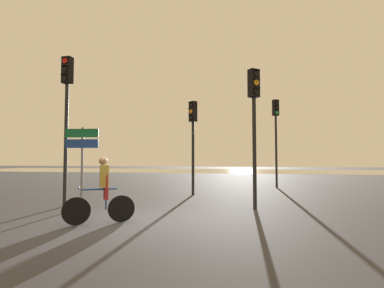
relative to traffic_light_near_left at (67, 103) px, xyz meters
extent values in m
plane|color=#333338|center=(3.17, -1.83, -3.46)|extent=(120.00, 120.00, 0.00)
cube|color=#9E937F|center=(3.17, 32.93, -3.46)|extent=(80.00, 16.00, 0.01)
cylinder|color=black|center=(0.00, 0.01, -1.40)|extent=(0.12, 0.12, 4.13)
cube|color=black|center=(0.00, 0.01, 1.12)|extent=(0.34, 0.27, 0.90)
cylinder|color=red|center=(-0.01, -0.13, 1.41)|extent=(0.19, 0.05, 0.19)
cube|color=black|center=(-0.01, -0.15, 1.52)|extent=(0.20, 0.14, 0.02)
cylinder|color=black|center=(-0.01, -0.13, 1.12)|extent=(0.19, 0.05, 0.19)
cube|color=black|center=(-0.01, -0.15, 1.23)|extent=(0.20, 0.14, 0.02)
cylinder|color=black|center=(-0.01, -0.13, 0.83)|extent=(0.19, 0.05, 0.19)
cube|color=black|center=(-0.01, -0.15, 0.94)|extent=(0.20, 0.14, 0.02)
cylinder|color=black|center=(7.44, 8.42, -1.44)|extent=(0.12, 0.12, 4.04)
cube|color=black|center=(7.44, 8.42, 1.03)|extent=(0.39, 0.36, 0.90)
cylinder|color=black|center=(7.50, 8.30, 1.32)|extent=(0.18, 0.11, 0.19)
cube|color=black|center=(7.50, 8.28, 1.43)|extent=(0.22, 0.19, 0.02)
cylinder|color=black|center=(7.50, 8.30, 1.03)|extent=(0.18, 0.11, 0.19)
cube|color=black|center=(7.50, 8.28, 1.14)|extent=(0.22, 0.19, 0.02)
cylinder|color=green|center=(7.50, 8.30, 0.74)|extent=(0.18, 0.11, 0.19)
cube|color=black|center=(7.50, 8.28, 0.85)|extent=(0.22, 0.19, 0.02)
cylinder|color=black|center=(3.54, 4.04, -1.84)|extent=(0.12, 0.12, 3.25)
cube|color=black|center=(3.54, 4.04, 0.24)|extent=(0.40, 0.38, 0.90)
cylinder|color=black|center=(3.46, 3.93, 0.53)|extent=(0.17, 0.14, 0.19)
cube|color=black|center=(3.45, 3.91, 0.64)|extent=(0.22, 0.21, 0.02)
cylinder|color=orange|center=(3.46, 3.93, 0.24)|extent=(0.17, 0.14, 0.19)
cube|color=black|center=(3.45, 3.91, 0.35)|extent=(0.22, 0.21, 0.02)
cylinder|color=black|center=(3.46, 3.93, -0.05)|extent=(0.17, 0.14, 0.19)
cube|color=black|center=(3.45, 3.91, 0.06)|extent=(0.22, 0.21, 0.02)
cylinder|color=black|center=(6.18, 0.73, -1.69)|extent=(0.12, 0.12, 3.55)
cube|color=black|center=(6.18, 0.73, 0.54)|extent=(0.40, 0.39, 0.90)
cylinder|color=black|center=(6.26, 0.62, 0.83)|extent=(0.17, 0.14, 0.19)
cube|color=black|center=(6.27, 0.61, 0.94)|extent=(0.22, 0.21, 0.02)
cylinder|color=orange|center=(6.26, 0.62, 0.54)|extent=(0.17, 0.14, 0.19)
cube|color=black|center=(6.27, 0.61, 0.65)|extent=(0.22, 0.21, 0.02)
cylinder|color=black|center=(6.26, 0.62, 0.25)|extent=(0.17, 0.14, 0.19)
cube|color=black|center=(6.27, 0.61, 0.36)|extent=(0.22, 0.21, 0.02)
cylinder|color=slate|center=(0.70, -0.14, -2.16)|extent=(0.08, 0.08, 2.60)
cube|color=#116038|center=(0.71, -0.20, -1.05)|extent=(1.10, 0.16, 0.28)
cube|color=navy|center=(0.71, -0.20, -1.39)|extent=(1.10, 0.16, 0.28)
cylinder|color=black|center=(2.00, -2.46, -3.13)|extent=(0.58, 0.38, 0.66)
cylinder|color=black|center=(2.89, -1.90, -3.13)|extent=(0.58, 0.38, 0.66)
cylinder|color=navy|center=(2.44, -2.18, -2.63)|extent=(0.73, 0.48, 0.04)
cylinder|color=navy|center=(2.57, -2.10, -2.85)|extent=(0.04, 0.04, 0.55)
cylinder|color=navy|center=(2.04, -2.43, -2.58)|extent=(0.27, 0.41, 0.03)
cylinder|color=maroon|center=(2.52, -2.02, -2.58)|extent=(0.11, 0.11, 0.60)
cylinder|color=maroon|center=(2.62, -2.19, -2.58)|extent=(0.11, 0.11, 0.60)
cube|color=olive|center=(2.53, -2.13, -2.31)|extent=(0.33, 0.36, 0.54)
sphere|color=#846047|center=(2.50, -2.14, -1.94)|extent=(0.20, 0.20, 0.20)
camera|label=1|loc=(6.10, -8.94, -1.91)|focal=28.00mm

